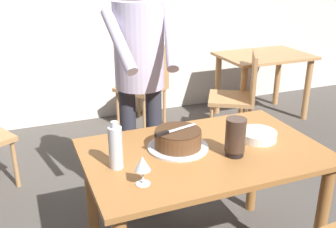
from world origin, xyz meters
TOP-DOWN VIEW (x-y plane):
  - main_dining_table at (0.00, 0.00)m, footprint 1.31×0.83m
  - cake_on_platter at (-0.12, 0.08)m, footprint 0.34×0.34m
  - cake_knife at (-0.19, 0.06)m, footprint 0.27×0.09m
  - plate_stack at (0.35, 0.01)m, footprint 0.22×0.22m
  - wine_glass_near at (-0.42, -0.21)m, footprint 0.08×0.08m
  - water_bottle at (-0.50, -0.01)m, footprint 0.07×0.07m
  - hurricane_lamp at (0.12, -0.11)m, footprint 0.11×0.11m
  - person_cutting_cake at (-0.16, 0.63)m, footprint 0.47×0.56m
  - background_table at (1.72, 1.91)m, footprint 1.00×0.70m
  - background_chair_2 at (0.37, 2.10)m, footprint 0.61×0.61m
  - background_chair_3 at (1.13, 1.46)m, footprint 0.60×0.60m

SIDE VIEW (x-z plane):
  - background_chair_2 at x=0.37m, z-range 0.04..0.94m
  - background_chair_3 at x=1.13m, z-range 0.04..0.94m
  - background_table at x=1.72m, z-range 0.21..0.95m
  - main_dining_table at x=0.00m, z-range 0.25..1.00m
  - plate_stack at x=0.35m, z-range 0.75..0.80m
  - cake_on_platter at x=-0.12m, z-range 0.75..0.86m
  - wine_glass_near at x=-0.42m, z-range 0.78..0.92m
  - hurricane_lamp at x=0.12m, z-range 0.75..0.96m
  - water_bottle at x=-0.50m, z-range 0.74..0.99m
  - cake_knife at x=-0.19m, z-range 0.86..0.88m
  - person_cutting_cake at x=-0.16m, z-range 0.22..1.94m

